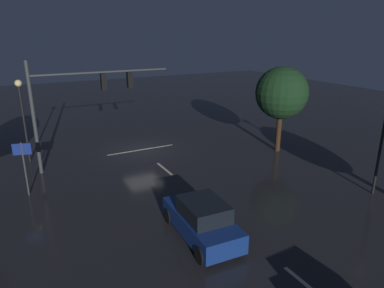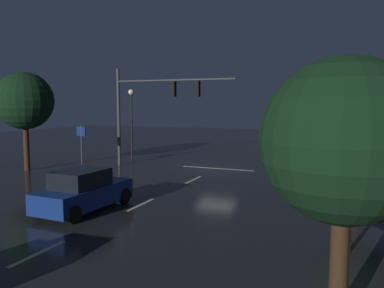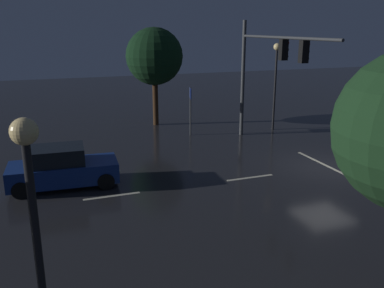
# 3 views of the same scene
# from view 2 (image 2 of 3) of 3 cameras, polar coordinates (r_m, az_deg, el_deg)

# --- Properties ---
(ground_plane) EXTENTS (80.00, 80.00, 0.00)m
(ground_plane) POSITION_cam_2_polar(r_m,az_deg,el_deg) (26.32, 3.55, -3.60)
(ground_plane) COLOR #232326
(traffic_signal_assembly) EXTENTS (8.54, 0.47, 6.71)m
(traffic_signal_assembly) POSITION_cam_2_polar(r_m,az_deg,el_deg) (26.67, -5.61, 6.39)
(traffic_signal_assembly) COLOR #383A3D
(traffic_signal_assembly) RESTS_ON ground_plane
(lane_dash_far) EXTENTS (0.16, 2.20, 0.01)m
(lane_dash_far) POSITION_cam_2_polar(r_m,az_deg,el_deg) (22.64, 0.24, -5.16)
(lane_dash_far) COLOR beige
(lane_dash_far) RESTS_ON ground_plane
(lane_dash_mid) EXTENTS (0.16, 2.20, 0.01)m
(lane_dash_mid) POSITION_cam_2_polar(r_m,az_deg,el_deg) (17.37, -7.37, -8.66)
(lane_dash_mid) COLOR beige
(lane_dash_mid) RESTS_ON ground_plane
(lane_dash_near) EXTENTS (0.16, 2.20, 0.01)m
(lane_dash_near) POSITION_cam_2_polar(r_m,az_deg,el_deg) (12.77, -21.34, -14.49)
(lane_dash_near) COLOR beige
(lane_dash_near) RESTS_ON ground_plane
(stop_bar) EXTENTS (5.00, 0.16, 0.01)m
(stop_bar) POSITION_cam_2_polar(r_m,az_deg,el_deg) (26.48, 3.66, -3.54)
(stop_bar) COLOR beige
(stop_bar) RESTS_ON ground_plane
(car_approaching) EXTENTS (2.09, 4.44, 1.70)m
(car_approaching) POSITION_cam_2_polar(r_m,az_deg,el_deg) (16.74, -15.40, -6.60)
(car_approaching) COLOR navy
(car_approaching) RESTS_ON ground_plane
(street_lamp_left_kerb) EXTENTS (0.44, 0.44, 5.02)m
(street_lamp_left_kerb) POSITION_cam_2_polar(r_m,az_deg,el_deg) (12.14, 22.24, 1.43)
(street_lamp_left_kerb) COLOR black
(street_lamp_left_kerb) RESTS_ON ground_plane
(street_lamp_right_kerb) EXTENTS (0.44, 0.44, 5.38)m
(street_lamp_right_kerb) POSITION_cam_2_polar(r_m,az_deg,el_deg) (30.40, -8.74, 4.71)
(street_lamp_right_kerb) COLOR black
(street_lamp_right_kerb) RESTS_ON ground_plane
(route_sign) EXTENTS (0.88, 0.31, 2.91)m
(route_sign) POSITION_cam_2_polar(r_m,az_deg,el_deg) (26.29, -15.68, 0.77)
(route_sign) COLOR #383A3D
(route_sign) RESTS_ON ground_plane
(tree_left_near) EXTENTS (3.21, 3.21, 5.28)m
(tree_left_near) POSITION_cam_2_polar(r_m,az_deg,el_deg) (8.00, 21.07, 0.29)
(tree_left_near) COLOR #382314
(tree_left_near) RESTS_ON ground_plane
(tree_right_near) EXTENTS (3.68, 3.68, 6.34)m
(tree_right_near) POSITION_cam_2_polar(r_m,az_deg,el_deg) (27.52, -23.04, 5.72)
(tree_right_near) COLOR #382314
(tree_right_near) RESTS_ON ground_plane
(tree_left_far) EXTENTS (3.61, 3.61, 6.00)m
(tree_left_far) POSITION_cam_2_polar(r_m,az_deg,el_deg) (19.91, 23.17, 4.92)
(tree_left_far) COLOR #382314
(tree_left_far) RESTS_ON ground_plane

